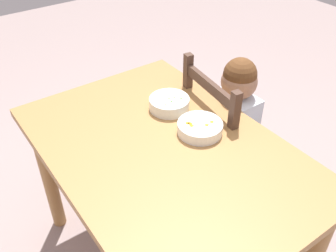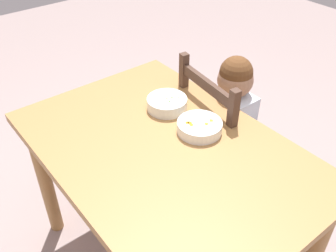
# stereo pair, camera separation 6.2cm
# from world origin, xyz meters

# --- Properties ---
(dining_table) EXTENTS (1.25, 0.85, 0.77)m
(dining_table) POSITION_xyz_m (0.00, 0.00, 0.65)
(dining_table) COLOR #A67642
(dining_table) RESTS_ON ground
(dining_chair) EXTENTS (0.47, 0.47, 0.94)m
(dining_chair) POSITION_xyz_m (-0.11, 0.47, 0.46)
(dining_chair) COLOR #493226
(dining_chair) RESTS_ON ground
(child_figure) EXTENTS (0.32, 0.31, 0.97)m
(child_figure) POSITION_xyz_m (-0.10, 0.47, 0.64)
(child_figure) COLOR silver
(child_figure) RESTS_ON ground
(bowl_of_peas) EXTENTS (0.18, 0.18, 0.06)m
(bowl_of_peas) POSITION_xyz_m (-0.21, 0.17, 0.80)
(bowl_of_peas) COLOR white
(bowl_of_peas) RESTS_ON dining_table
(bowl_of_carrots) EXTENTS (0.19, 0.19, 0.05)m
(bowl_of_carrots) POSITION_xyz_m (0.01, 0.17, 0.79)
(bowl_of_carrots) COLOR white
(bowl_of_carrots) RESTS_ON dining_table
(spoon) EXTENTS (0.14, 0.04, 0.01)m
(spoon) POSITION_xyz_m (-0.06, 0.21, 0.77)
(spoon) COLOR silver
(spoon) RESTS_ON dining_table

